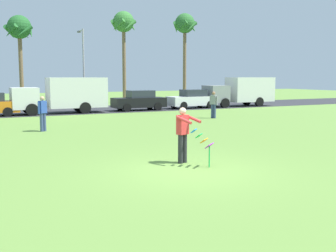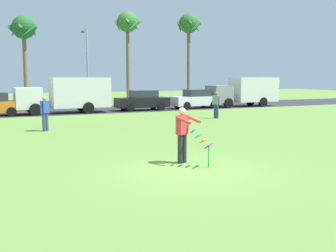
# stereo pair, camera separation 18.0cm
# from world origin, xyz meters

# --- Properties ---
(ground_plane) EXTENTS (120.00, 120.00, 0.00)m
(ground_plane) POSITION_xyz_m (0.00, 0.00, 0.00)
(ground_plane) COLOR olive
(road_strip) EXTENTS (120.00, 8.00, 0.01)m
(road_strip) POSITION_xyz_m (0.00, 22.41, 0.01)
(road_strip) COLOR #2D2D33
(road_strip) RESTS_ON ground
(person_kite_flyer) EXTENTS (0.70, 0.76, 1.73)m
(person_kite_flyer) POSITION_xyz_m (0.33, 0.98, 0.95)
(person_kite_flyer) COLOR #26262B
(person_kite_flyer) RESTS_ON ground
(kite_held) EXTENTS (0.69, 0.72, 1.12)m
(kite_held) POSITION_xyz_m (0.63, 0.23, 0.75)
(kite_held) COLOR blue
(kite_held) RESTS_ON ground
(parked_truck_white_box) EXTENTS (6.70, 2.13, 2.62)m
(parked_truck_white_box) POSITION_xyz_m (0.99, 20.01, 1.41)
(parked_truck_white_box) COLOR silver
(parked_truck_white_box) RESTS_ON ground
(parked_car_black) EXTENTS (4.22, 1.87, 1.60)m
(parked_car_black) POSITION_xyz_m (6.82, 20.01, 0.77)
(parked_car_black) COLOR black
(parked_car_black) RESTS_ON ground
(parked_car_white) EXTENTS (4.24, 1.92, 1.60)m
(parked_car_white) POSITION_xyz_m (11.72, 20.01, 0.77)
(parked_car_white) COLOR white
(parked_car_white) RESTS_ON ground
(parked_truck_grey_van) EXTENTS (6.72, 2.17, 2.62)m
(parked_truck_grey_van) POSITION_xyz_m (16.99, 20.01, 1.41)
(parked_truck_grey_van) COLOR gray
(parked_truck_grey_van) RESTS_ON ground
(palm_tree_right_near) EXTENTS (2.58, 2.71, 8.17)m
(palm_tree_right_near) POSITION_xyz_m (-0.89, 29.30, 6.78)
(palm_tree_right_near) COLOR brown
(palm_tree_right_near) RESTS_ON ground
(palm_tree_centre_far) EXTENTS (2.58, 2.71, 9.26)m
(palm_tree_centre_far) POSITION_xyz_m (9.15, 29.50, 7.78)
(palm_tree_centre_far) COLOR brown
(palm_tree_centre_far) RESTS_ON ground
(palm_tree_far_left) EXTENTS (2.58, 2.71, 9.42)m
(palm_tree_far_left) POSITION_xyz_m (15.88, 28.86, 7.93)
(palm_tree_far_left) COLOR brown
(palm_tree_far_left) RESTS_ON ground
(streetlight_pole) EXTENTS (0.24, 1.65, 7.00)m
(streetlight_pole) POSITION_xyz_m (4.26, 27.11, 4.00)
(streetlight_pole) COLOR #9E9EA3
(streetlight_pole) RESTS_ON ground
(person_walker_near) EXTENTS (0.49, 0.38, 1.73)m
(person_walker_near) POSITION_xyz_m (-2.25, 10.54, 0.93)
(person_walker_near) COLOR #384772
(person_walker_near) RESTS_ON ground
(person_walker_far) EXTENTS (0.36, 0.51, 1.73)m
(person_walker_far) POSITION_xyz_m (8.73, 12.13, 0.93)
(person_walker_far) COLOR #384772
(person_walker_far) RESTS_ON ground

